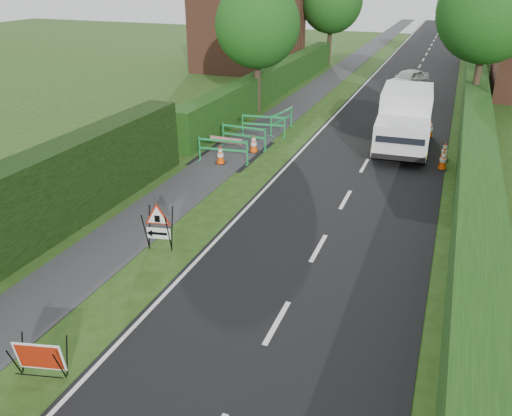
% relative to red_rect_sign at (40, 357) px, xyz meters
% --- Properties ---
extents(ground, '(120.00, 120.00, 0.00)m').
position_rel_red_rect_sign_xyz_m(ground, '(1.13, 2.13, -0.46)').
color(ground, '#223F12').
rests_on(ground, ground).
extents(road_surface, '(6.00, 90.00, 0.02)m').
position_rel_red_rect_sign_xyz_m(road_surface, '(3.63, 37.13, -0.45)').
color(road_surface, black).
rests_on(road_surface, ground).
extents(footpath, '(2.00, 90.00, 0.02)m').
position_rel_red_rect_sign_xyz_m(footpath, '(-1.87, 37.13, -0.45)').
color(footpath, '#2D2D30').
rests_on(footpath, ground).
extents(hedge_west_far, '(1.00, 24.00, 1.80)m').
position_rel_red_rect_sign_xyz_m(hedge_west_far, '(-3.87, 24.13, -0.46)').
color(hedge_west_far, '#14380F').
rests_on(hedge_west_far, ground).
extents(hedge_east, '(1.20, 50.00, 1.50)m').
position_rel_red_rect_sign_xyz_m(hedge_east, '(7.63, 18.13, -0.46)').
color(hedge_east, '#14380F').
rests_on(hedge_east, ground).
extents(house_west, '(7.50, 7.40, 7.88)m').
position_rel_red_rect_sign_xyz_m(house_west, '(-8.87, 32.13, 2.44)').
color(house_west, brown).
rests_on(house_west, ground).
extents(tree_nw, '(4.40, 4.40, 6.70)m').
position_rel_red_rect_sign_xyz_m(tree_nw, '(-3.47, 20.13, 4.03)').
color(tree_nw, '#2D2116').
rests_on(tree_nw, ground).
extents(tree_ne, '(5.20, 5.20, 7.79)m').
position_rel_red_rect_sign_xyz_m(tree_ne, '(7.53, 24.13, 4.72)').
color(tree_ne, '#2D2116').
rests_on(tree_ne, ground).
extents(tree_fw, '(4.80, 4.80, 7.24)m').
position_rel_red_rect_sign_xyz_m(tree_fw, '(-3.47, 36.13, 4.37)').
color(tree_fw, '#2D2116').
rests_on(tree_fw, ground).
extents(tree_fe, '(4.20, 4.20, 6.33)m').
position_rel_red_rect_sign_xyz_m(tree_fe, '(7.53, 40.13, 3.77)').
color(tree_fe, '#2D2116').
rests_on(tree_fe, ground).
extents(red_rect_sign, '(1.03, 0.78, 0.79)m').
position_rel_red_rect_sign_xyz_m(red_rect_sign, '(0.00, 0.00, 0.00)').
color(red_rect_sign, black).
rests_on(red_rect_sign, ground).
extents(triangle_sign, '(0.97, 0.97, 1.20)m').
position_rel_red_rect_sign_xyz_m(triangle_sign, '(-0.46, 4.92, 0.38)').
color(triangle_sign, black).
rests_on(triangle_sign, ground).
extents(works_van, '(2.43, 5.46, 2.43)m').
position_rel_red_rect_sign_xyz_m(works_van, '(4.69, 16.51, 0.83)').
color(works_van, silver).
rests_on(works_van, ground).
extents(traffic_cone_0, '(0.38, 0.38, 0.79)m').
position_rel_red_rect_sign_xyz_m(traffic_cone_0, '(6.51, 14.38, -0.06)').
color(traffic_cone_0, black).
rests_on(traffic_cone_0, ground).
extents(traffic_cone_1, '(0.38, 0.38, 0.79)m').
position_rel_red_rect_sign_xyz_m(traffic_cone_1, '(6.51, 15.47, -0.06)').
color(traffic_cone_1, black).
rests_on(traffic_cone_1, ground).
extents(traffic_cone_2, '(0.38, 0.38, 0.79)m').
position_rel_red_rect_sign_xyz_m(traffic_cone_2, '(5.73, 18.58, -0.06)').
color(traffic_cone_2, black).
rests_on(traffic_cone_2, ground).
extents(traffic_cone_3, '(0.38, 0.38, 0.79)m').
position_rel_red_rect_sign_xyz_m(traffic_cone_3, '(-1.79, 11.78, -0.06)').
color(traffic_cone_3, black).
rests_on(traffic_cone_3, ground).
extents(traffic_cone_4, '(0.38, 0.38, 0.79)m').
position_rel_red_rect_sign_xyz_m(traffic_cone_4, '(-1.07, 13.57, -0.06)').
color(traffic_cone_4, black).
rests_on(traffic_cone_4, ground).
extents(ped_barrier_0, '(2.09, 0.61, 1.00)m').
position_rel_red_rect_sign_xyz_m(ped_barrier_0, '(-1.74, 11.95, 0.17)').
color(ped_barrier_0, '#1A8F42').
rests_on(ped_barrier_0, ground).
extents(ped_barrier_1, '(2.07, 0.41, 1.00)m').
position_rel_red_rect_sign_xyz_m(ped_barrier_1, '(-1.69, 13.97, 0.17)').
color(ped_barrier_1, '#1A8F42').
rests_on(ped_barrier_1, ground).
extents(ped_barrier_2, '(2.09, 0.65, 1.00)m').
position_rel_red_rect_sign_xyz_m(ped_barrier_2, '(-1.51, 15.91, 0.17)').
color(ped_barrier_2, '#1A8F42').
rests_on(ped_barrier_2, ground).
extents(ped_barrier_3, '(0.71, 2.09, 1.00)m').
position_rel_red_rect_sign_xyz_m(ped_barrier_3, '(-0.97, 16.93, 0.17)').
color(ped_barrier_3, '#1A8F42').
rests_on(ped_barrier_3, ground).
extents(redwhite_plank, '(1.50, 0.09, 0.25)m').
position_rel_red_rect_sign_xyz_m(redwhite_plank, '(-2.28, 13.38, -0.46)').
color(redwhite_plank, red).
rests_on(redwhite_plank, ground).
extents(hatchback_car, '(2.78, 3.82, 1.21)m').
position_rel_red_rect_sign_xyz_m(hatchback_car, '(3.58, 29.21, 0.15)').
color(hatchback_car, white).
rests_on(hatchback_car, ground).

